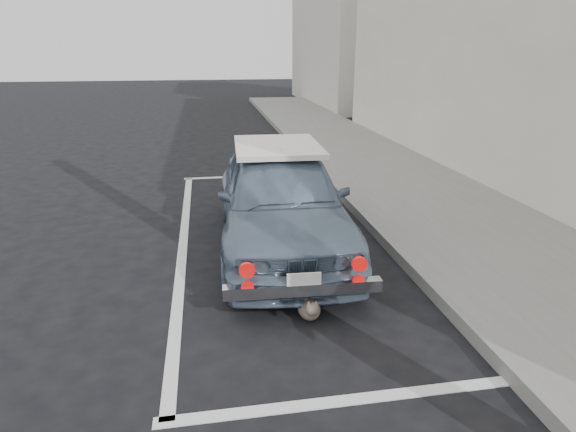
% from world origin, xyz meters
% --- Properties ---
extents(ground, '(80.00, 80.00, 0.00)m').
position_xyz_m(ground, '(0.00, 0.00, 0.00)').
color(ground, black).
rests_on(ground, ground).
extents(sidewalk, '(2.80, 40.00, 0.15)m').
position_xyz_m(sidewalk, '(3.20, 2.00, 0.07)').
color(sidewalk, slate).
rests_on(sidewalk, ground).
extents(building_far, '(3.50, 10.00, 8.00)m').
position_xyz_m(building_far, '(6.35, 20.00, 4.00)').
color(building_far, beige).
rests_on(building_far, ground).
extents(pline_rear, '(3.00, 0.12, 0.01)m').
position_xyz_m(pline_rear, '(0.50, -0.50, 0.00)').
color(pline_rear, silver).
rests_on(pline_rear, ground).
extents(pline_front, '(3.00, 0.12, 0.01)m').
position_xyz_m(pline_front, '(0.50, 6.50, 0.00)').
color(pline_front, silver).
rests_on(pline_front, ground).
extents(pline_side, '(0.12, 7.00, 0.01)m').
position_xyz_m(pline_side, '(-0.90, 3.00, 0.00)').
color(pline_side, silver).
rests_on(pline_side, ground).
extents(retro_coupe, '(1.81, 4.13, 1.38)m').
position_xyz_m(retro_coupe, '(0.43, 2.63, 0.70)').
color(retro_coupe, slate).
rests_on(retro_coupe, ground).
extents(cat, '(0.23, 0.52, 0.28)m').
position_xyz_m(cat, '(0.42, 0.73, 0.13)').
color(cat, brown).
rests_on(cat, ground).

